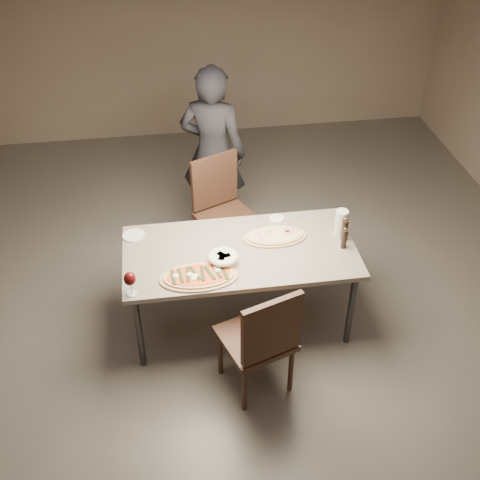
{
  "coord_description": "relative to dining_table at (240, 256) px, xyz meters",
  "views": [
    {
      "loc": [
        -0.54,
        -3.61,
        3.63
      ],
      "look_at": [
        0.0,
        0.0,
        0.85
      ],
      "focal_mm": 45.0,
      "sensor_mm": 36.0,
      "label": 1
    }
  ],
  "objects": [
    {
      "name": "chair_far",
      "position": [
        -0.03,
        0.9,
        -0.12
      ],
      "size": [
        0.64,
        0.64,
        1.02
      ],
      "rotation": [
        0.0,
        0.0,
        3.56
      ],
      "color": "#3A2318",
      "rests_on": "ground"
    },
    {
      "name": "ham_pizza",
      "position": [
        0.3,
        0.12,
        0.07
      ],
      "size": [
        0.5,
        0.28,
        0.04
      ],
      "rotation": [
        0.0,
        0.0,
        -0.14
      ],
      "color": "tan",
      "rests_on": "dining_table"
    },
    {
      "name": "pepper_mill_right",
      "position": [
        0.8,
        -0.08,
        0.15
      ],
      "size": [
        0.05,
        0.05,
        0.19
      ],
      "rotation": [
        0.0,
        0.0,
        -0.05
      ],
      "color": "black",
      "rests_on": "dining_table"
    },
    {
      "name": "bread_basket",
      "position": [
        -0.15,
        -0.14,
        0.11
      ],
      "size": [
        0.23,
        0.23,
        0.08
      ],
      "rotation": [
        0.0,
        0.0,
        0.18
      ],
      "color": "beige",
      "rests_on": "dining_table"
    },
    {
      "name": "carafe",
      "position": [
        0.83,
        0.11,
        0.16
      ],
      "size": [
        0.1,
        0.1,
        0.21
      ],
      "rotation": [
        0.0,
        0.0,
        0.1
      ],
      "color": "silver",
      "rests_on": "dining_table"
    },
    {
      "name": "zucchini_pizza",
      "position": [
        -0.34,
        -0.28,
        0.07
      ],
      "size": [
        0.58,
        0.32,
        0.05
      ],
      "rotation": [
        0.0,
        0.0,
        0.15
      ],
      "color": "tan",
      "rests_on": "dining_table"
    },
    {
      "name": "chair_near",
      "position": [
        0.04,
        -0.75,
        -0.14
      ],
      "size": [
        0.6,
        0.6,
        0.99
      ],
      "rotation": [
        0.0,
        0.0,
        0.33
      ],
      "color": "#3A2318",
      "rests_on": "ground"
    },
    {
      "name": "oil_dish",
      "position": [
        0.36,
        0.36,
        0.06
      ],
      "size": [
        0.12,
        0.12,
        0.01
      ],
      "rotation": [
        0.0,
        0.0,
        -0.16
      ],
      "color": "white",
      "rests_on": "dining_table"
    },
    {
      "name": "side_plate",
      "position": [
        -0.81,
        0.31,
        0.06
      ],
      "size": [
        0.18,
        0.18,
        0.01
      ],
      "rotation": [
        0.0,
        0.0,
        0.37
      ],
      "color": "white",
      "rests_on": "dining_table"
    },
    {
      "name": "room",
      "position": [
        0.0,
        0.0,
        0.71
      ],
      "size": [
        7.0,
        7.0,
        7.0
      ],
      "color": "#5B554E",
      "rests_on": "ground"
    },
    {
      "name": "wine_glass",
      "position": [
        -0.83,
        -0.38,
        0.19
      ],
      "size": [
        0.09,
        0.09,
        0.19
      ],
      "rotation": [
        0.0,
        0.0,
        -0.14
      ],
      "color": "silver",
      "rests_on": "dining_table"
    },
    {
      "name": "diner",
      "position": [
        -0.05,
        1.36,
        0.17
      ],
      "size": [
        0.74,
        0.62,
        1.72
      ],
      "primitive_type": "imported",
      "rotation": [
        0.0,
        0.0,
        2.75
      ],
      "color": "black",
      "rests_on": "ground"
    },
    {
      "name": "dining_table",
      "position": [
        0.0,
        0.0,
        0.0
      ],
      "size": [
        1.8,
        0.9,
        0.75
      ],
      "color": "gray",
      "rests_on": "ground"
    },
    {
      "name": "pepper_mill_left",
      "position": [
        0.83,
        0.01,
        0.15
      ],
      "size": [
        0.05,
        0.05,
        0.21
      ],
      "rotation": [
        0.0,
        0.0,
        0.18
      ],
      "color": "black",
      "rests_on": "dining_table"
    }
  ]
}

